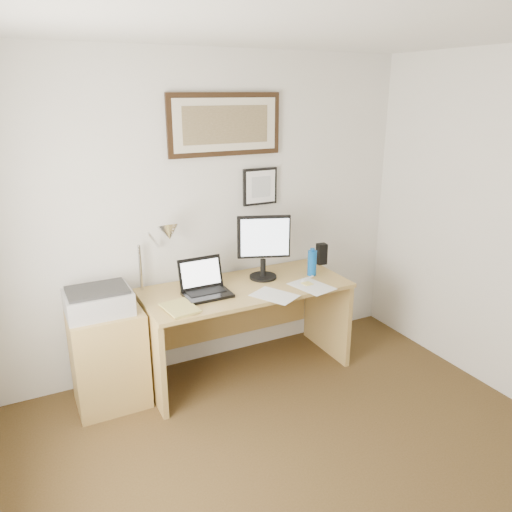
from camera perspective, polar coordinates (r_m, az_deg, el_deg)
ceiling at (r=2.17m, az=15.58°, el=25.85°), size 4.00×4.00×0.00m
wall_back at (r=4.00m, az=-5.47°, el=4.62°), size 3.50×0.02×2.50m
side_cabinet at (r=3.81m, az=-16.43°, el=-11.20°), size 0.50×0.40×0.73m
water_bottle at (r=4.11m, az=6.43°, el=-0.79°), size 0.07×0.07×0.21m
bottle_cap at (r=4.07m, az=6.48°, el=0.74°), size 0.04×0.04×0.02m
speaker at (r=4.39m, az=7.50°, el=0.25°), size 0.09×0.08×0.18m
paper_sheet_a at (r=3.71m, az=2.12°, el=-4.53°), size 0.35×0.39×0.00m
paper_sheet_b at (r=3.90m, az=6.38°, el=-3.46°), size 0.30×0.38×0.00m
sticky_pad at (r=3.94m, az=5.88°, el=-3.16°), size 0.08×0.08×0.01m
marker_pen at (r=4.04m, az=5.92°, el=-2.56°), size 0.14×0.06×0.02m
book at (r=3.48m, az=-10.20°, el=-6.28°), size 0.24×0.30×0.02m
desk at (r=4.05m, az=-1.68°, el=-6.16°), size 1.60×0.70×0.75m
laptop at (r=3.74m, az=-5.86°, el=-3.50°), size 0.34×0.30×0.26m
lcd_monitor at (r=3.95m, az=0.89°, el=1.38°), size 0.41×0.22×0.52m
printer at (r=3.62m, az=-17.58°, el=-4.92°), size 0.44×0.34×0.18m
desk_lamp at (r=3.71m, az=-10.23°, el=2.33°), size 0.29×0.27×0.53m
picture_large at (r=3.92m, az=-3.53°, el=14.76°), size 0.92×0.04×0.47m
picture_small at (r=4.11m, az=0.47°, el=7.94°), size 0.30×0.03×0.30m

